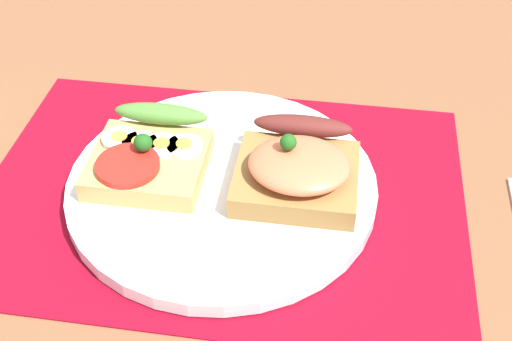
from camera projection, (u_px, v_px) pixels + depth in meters
ground_plane at (223, 207)px, 59.68cm from camera, size 120.00×90.00×3.20cm
placemat at (223, 193)px, 58.52cm from camera, size 42.28×30.21×0.30cm
plate at (222, 186)px, 57.96cm from camera, size 26.97×26.97×1.37cm
sandwich_egg_tomato at (149, 156)px, 57.68cm from camera, size 9.81×10.54×4.17cm
sandwich_salmon at (298, 169)px, 55.59cm from camera, size 10.33×10.62×5.62cm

